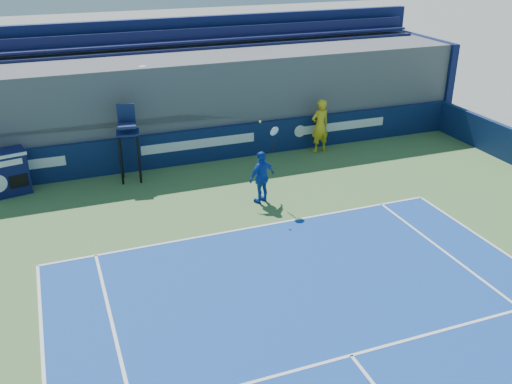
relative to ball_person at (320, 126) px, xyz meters
name	(u,v)px	position (x,y,z in m)	size (l,w,h in m)	color
ball_person	(320,126)	(0.00, 0.00, 0.00)	(0.71, 0.46, 1.94)	yellow
back_hoarding	(199,146)	(-4.39, 0.52, -0.38)	(20.40, 0.21, 1.20)	#0C1B44
match_clock	(5,172)	(-10.58, 0.01, -0.24)	(1.44, 0.97, 1.40)	#0E1446
umpire_chair	(128,135)	(-6.85, -0.23, 0.55)	(0.80, 0.80, 2.48)	black
tennis_player	(262,177)	(-3.52, -3.26, -0.17)	(1.03, 0.71, 2.57)	#1543B0
stadium_seating	(182,97)	(-4.41, 2.57, 0.85)	(21.00, 4.05, 4.40)	#58585E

